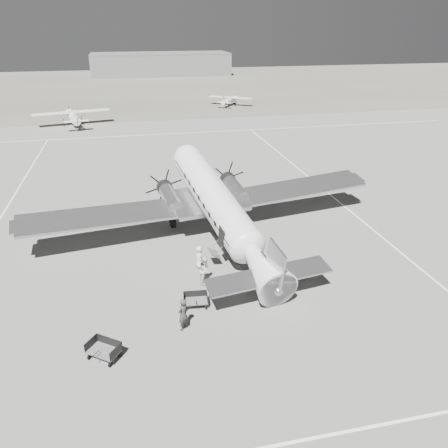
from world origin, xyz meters
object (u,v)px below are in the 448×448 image
(baggage_cart_near, at_px, (196,301))
(ramp_agent, at_px, (205,270))
(hangar_main, at_px, (161,64))
(light_plane_left, at_px, (73,118))
(light_plane_right, at_px, (230,101))
(baggage_cart_far, at_px, (104,351))
(passenger, at_px, (199,257))
(dc3_airliner, at_px, (218,206))
(ground_crew, at_px, (183,315))

(baggage_cart_near, xyz_separation_m, ramp_agent, (1.01, 2.43, 0.51))
(hangar_main, height_order, light_plane_left, hangar_main)
(light_plane_right, bearing_deg, ramp_agent, -70.32)
(light_plane_left, height_order, ramp_agent, light_plane_left)
(baggage_cart_near, xyz_separation_m, baggage_cart_far, (-5.12, -3.33, 0.05))
(baggage_cart_far, height_order, passenger, passenger)
(dc3_airliner, relative_size, baggage_cart_far, 17.29)
(baggage_cart_near, relative_size, baggage_cart_far, 0.90)
(hangar_main, xyz_separation_m, dc3_airliner, (-5.55, -115.77, -0.55))
(baggage_cart_near, height_order, ramp_agent, ramp_agent)
(hangar_main, xyz_separation_m, ramp_agent, (-7.63, -121.67, -2.36))
(dc3_airliner, relative_size, ramp_agent, 15.40)
(baggage_cart_near, bearing_deg, passenger, 83.06)
(hangar_main, height_order, baggage_cart_far, hangar_main)
(baggage_cart_near, bearing_deg, light_plane_right, 80.50)
(light_plane_left, bearing_deg, dc3_airliner, -84.34)
(dc3_airliner, relative_size, passenger, 17.98)
(hangar_main, xyz_separation_m, baggage_cart_near, (-8.63, -124.10, -2.88))
(passenger, bearing_deg, hangar_main, -5.87)
(light_plane_left, bearing_deg, ramp_agent, -88.53)
(baggage_cart_far, bearing_deg, baggage_cart_near, 69.62)
(light_plane_right, bearing_deg, ground_crew, -71.01)
(light_plane_right, distance_m, baggage_cart_near, 67.86)
(dc3_airliner, bearing_deg, ground_crew, -120.83)
(light_plane_right, relative_size, ground_crew, 4.75)
(light_plane_left, xyz_separation_m, ground_crew, (10.65, -54.97, -0.29))
(baggage_cart_near, height_order, ground_crew, ground_crew)
(light_plane_right, bearing_deg, hangar_main, 132.41)
(baggage_cart_near, bearing_deg, hangar_main, 91.21)
(ramp_agent, bearing_deg, hangar_main, 22.48)
(light_plane_left, bearing_deg, baggage_cart_far, -95.97)
(ground_crew, bearing_deg, baggage_cart_near, -157.43)
(ground_crew, relative_size, passenger, 1.20)
(light_plane_left, relative_size, baggage_cart_far, 7.21)
(hangar_main, relative_size, ground_crew, 21.85)
(hangar_main, distance_m, light_plane_left, 73.90)
(ramp_agent, bearing_deg, light_plane_left, 40.07)
(passenger, bearing_deg, ground_crew, 160.92)
(light_plane_left, distance_m, ramp_agent, 52.18)
(light_plane_right, bearing_deg, light_plane_left, -122.37)
(light_plane_left, height_order, baggage_cart_near, light_plane_left)
(baggage_cart_near, height_order, passenger, passenger)
(ramp_agent, bearing_deg, dc3_airliner, 6.66)
(ground_crew, xyz_separation_m, passenger, (1.93, 6.35, -0.16))
(hangar_main, relative_size, baggage_cart_near, 28.11)
(light_plane_right, distance_m, baggage_cart_far, 72.50)
(baggage_cart_far, relative_size, ramp_agent, 0.89)
(ramp_agent, bearing_deg, baggage_cart_near, -176.49)
(baggage_cart_near, distance_m, passenger, 4.56)
(hangar_main, relative_size, ramp_agent, 22.44)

